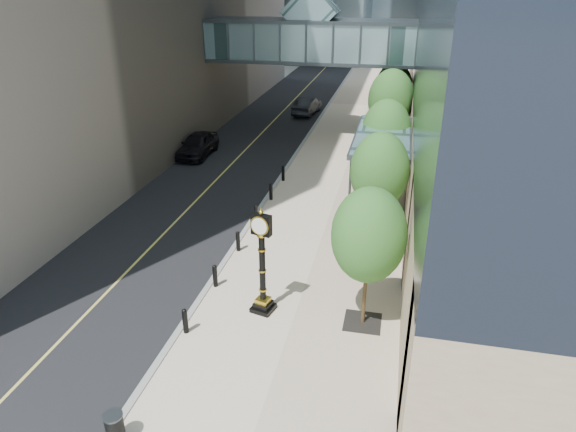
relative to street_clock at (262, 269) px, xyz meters
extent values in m
plane|color=gray|center=(0.28, -2.96, -1.93)|extent=(320.00, 320.00, 0.00)
cube|color=black|center=(-6.72, 37.04, -1.92)|extent=(8.00, 180.00, 0.02)
cube|color=beige|center=(1.28, 37.04, -1.90)|extent=(8.00, 180.00, 0.06)
cube|color=gray|center=(-2.72, 37.04, -1.90)|extent=(0.25, 180.00, 0.07)
cube|color=slate|center=(-2.72, 25.04, 5.57)|extent=(17.00, 4.00, 3.00)
cube|color=#383F44|center=(-2.72, 25.04, 4.12)|extent=(17.00, 4.20, 0.25)
cube|color=#383F44|center=(-2.72, 25.04, 7.02)|extent=(17.00, 4.20, 0.25)
cube|color=slate|center=(-2.72, 25.04, 7.67)|extent=(4.24, 3.00, 4.24)
cube|color=#383F44|center=(3.78, 11.04, 2.27)|extent=(3.00, 8.00, 0.25)
cube|color=slate|center=(3.78, 11.04, 2.42)|extent=(2.80, 7.80, 0.06)
cylinder|color=#383F44|center=(2.48, 7.34, 0.17)|extent=(0.12, 0.12, 4.20)
cylinder|color=#383F44|center=(2.48, 14.74, 0.17)|extent=(0.12, 0.12, 4.20)
cylinder|color=black|center=(-2.42, -1.96, -1.42)|extent=(0.20, 0.20, 0.90)
cylinder|color=black|center=(-2.42, 1.24, -1.42)|extent=(0.20, 0.20, 0.90)
cylinder|color=black|center=(-2.42, 4.44, -1.42)|extent=(0.20, 0.20, 0.90)
cylinder|color=black|center=(-2.42, 7.64, -1.42)|extent=(0.20, 0.20, 0.90)
cylinder|color=black|center=(-2.42, 10.84, -1.42)|extent=(0.20, 0.20, 0.90)
cylinder|color=black|center=(-2.42, 14.04, -1.42)|extent=(0.20, 0.20, 0.90)
cube|color=black|center=(3.88, 0.04, -1.86)|extent=(1.40, 1.40, 0.02)
cylinder|color=#48381E|center=(3.88, 0.04, -0.42)|extent=(0.14, 0.14, 2.91)
ellipsoid|color=#326324|center=(3.88, 0.04, 1.83)|extent=(2.66, 2.66, 3.55)
cube|color=black|center=(3.88, 6.54, -1.86)|extent=(1.40, 1.40, 0.02)
cylinder|color=#48381E|center=(3.88, 6.54, -0.38)|extent=(0.14, 0.14, 2.98)
ellipsoid|color=#326324|center=(3.88, 6.54, 1.92)|extent=(2.73, 2.73, 3.64)
cube|color=black|center=(3.88, 13.04, -1.86)|extent=(1.40, 1.40, 0.02)
cylinder|color=#48381E|center=(3.88, 13.04, -0.34)|extent=(0.14, 0.14, 3.05)
ellipsoid|color=#326324|center=(3.88, 13.04, 2.01)|extent=(2.80, 2.80, 3.73)
cube|color=black|center=(3.88, 19.54, -1.86)|extent=(1.40, 1.40, 0.02)
cylinder|color=#48381E|center=(3.88, 19.54, -0.17)|extent=(0.14, 0.14, 3.40)
ellipsoid|color=#326324|center=(3.88, 19.54, 2.46)|extent=(3.12, 3.12, 4.16)
cube|color=black|center=(3.88, 26.04, -1.86)|extent=(1.40, 1.40, 0.02)
cylinder|color=#48381E|center=(3.88, 26.04, -0.30)|extent=(0.14, 0.14, 3.14)
ellipsoid|color=#326324|center=(3.88, 26.04, 2.13)|extent=(2.88, 2.88, 3.84)
cube|color=black|center=(0.00, 0.00, -1.78)|extent=(0.98, 0.98, 0.18)
cube|color=black|center=(0.00, 0.00, -1.60)|extent=(0.76, 0.76, 0.18)
cube|color=gold|center=(0.00, 0.00, -1.42)|extent=(0.60, 0.60, 0.18)
cylinder|color=black|center=(0.00, 0.00, 0.06)|extent=(0.23, 0.23, 2.79)
cube|color=black|center=(0.00, 0.00, 1.86)|extent=(0.81, 0.45, 0.81)
cylinder|color=white|center=(0.00, 0.16, 1.86)|extent=(0.62, 0.19, 0.63)
cylinder|color=white|center=(0.00, -0.16, 1.86)|extent=(0.62, 0.19, 0.63)
sphere|color=gold|center=(0.00, 0.00, 2.35)|extent=(0.18, 0.18, 0.18)
cylinder|color=black|center=(-2.42, -6.96, -1.42)|extent=(0.61, 0.61, 0.90)
imported|color=#BBB5AB|center=(2.40, 6.09, -0.93)|extent=(0.80, 0.66, 1.89)
imported|color=black|center=(-9.72, 17.83, -1.08)|extent=(2.01, 4.90, 1.67)
imported|color=black|center=(-4.20, 32.12, -1.12)|extent=(2.18, 4.95, 1.58)
camera|label=1|loc=(4.55, -16.14, 9.98)|focal=32.00mm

